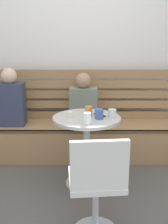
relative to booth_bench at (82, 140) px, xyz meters
name	(u,v)px	position (x,y,z in m)	size (l,w,h in m)	color
ground	(81,213)	(0.00, -1.20, -0.22)	(8.00, 8.00, 0.00)	#514C47
back_wall	(82,42)	(0.00, 0.44, 1.23)	(5.20, 0.10, 2.90)	silver
booth_bench	(82,140)	(0.00, 0.00, 0.00)	(2.70, 0.52, 0.44)	#A87C51
booth_backrest	(82,94)	(0.00, 0.24, 0.56)	(2.65, 0.04, 0.66)	#9A7249
cafe_table	(87,138)	(0.06, -0.69, 0.30)	(0.68, 0.68, 0.74)	#ADADB2
white_chair	(97,185)	(0.13, -1.50, 0.24)	(0.43, 0.43, 0.85)	#ADADB2
person_adult	(11,100)	(-0.87, -0.02, 0.54)	(0.34, 0.22, 0.71)	#333851
person_child_left	(84,102)	(0.03, -0.01, 0.51)	(0.34, 0.22, 0.65)	slate
cup_espresso_small	(71,115)	(-0.10, -0.70, 0.55)	(0.06, 0.06, 0.06)	silver
cup_water_clear	(88,119)	(0.06, -0.92, 0.57)	(0.07, 0.07, 0.11)	white
cup_tumbler_orange	(89,111)	(0.08, -0.65, 0.57)	(0.07, 0.07, 0.10)	orange
cup_glass_short	(112,113)	(0.31, -0.69, 0.56)	(0.08, 0.08, 0.08)	silver
cup_mug_blue	(99,114)	(0.18, -0.75, 0.57)	(0.08, 0.08, 0.10)	#3D5B9E
phone_on_table	(100,115)	(0.19, -0.63, 0.52)	(0.07, 0.14, 0.01)	black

